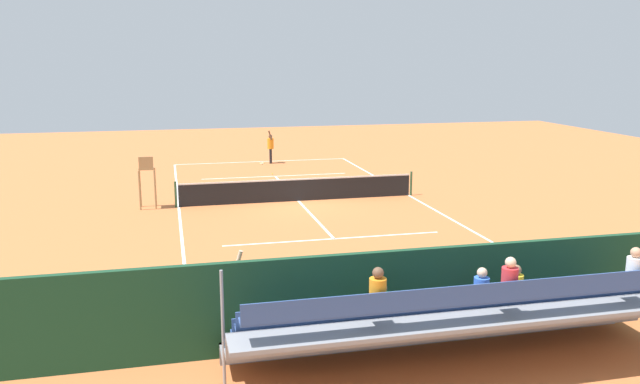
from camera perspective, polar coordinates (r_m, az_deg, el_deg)
ground_plane at (r=27.50m, az=-1.92°, el=-0.80°), size 60.00×60.00×0.00m
court_line_markings at (r=27.53m, az=-1.94°, el=-0.77°), size 10.10×22.20×0.01m
tennis_net at (r=27.39m, az=-1.93°, el=0.23°), size 10.30×0.10×1.07m
backdrop_wall at (r=14.29m, az=9.40°, el=-8.76°), size 18.00×0.16×2.00m
bleacher_stand at (r=13.17m, az=11.94°, el=-10.92°), size 9.06×2.40×2.48m
umpire_chair at (r=26.82m, az=-15.08°, el=1.34°), size 0.67×0.67×2.14m
courtside_bench at (r=15.85m, az=14.78°, el=-8.62°), size 1.80×0.40×0.93m
equipment_bag at (r=15.21m, az=9.38°, el=-10.80°), size 0.90×0.36×0.36m
tennis_player at (r=37.36m, az=-4.40°, el=4.10°), size 0.43×0.55×1.93m
tennis_racket at (r=37.43m, az=-5.16°, el=2.55°), size 0.32×0.57×0.03m
tennis_ball_near at (r=33.88m, az=-4.24°, el=1.63°), size 0.07×0.07×0.07m
line_judge at (r=14.09m, az=-7.35°, el=-8.94°), size 0.43×0.55×1.93m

